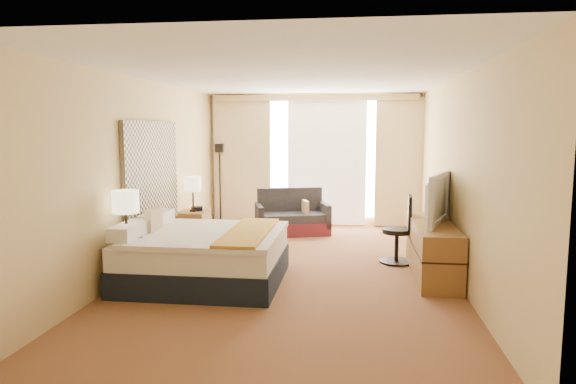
# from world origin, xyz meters

# --- Properties ---
(floor) EXTENTS (4.20, 7.00, 0.02)m
(floor) POSITION_xyz_m (0.00, 0.00, 0.00)
(floor) COLOR #521F17
(floor) RESTS_ON ground
(ceiling) EXTENTS (4.20, 7.00, 0.02)m
(ceiling) POSITION_xyz_m (0.00, 0.00, 2.60)
(ceiling) COLOR silver
(ceiling) RESTS_ON wall_back
(wall_back) EXTENTS (4.20, 0.02, 2.60)m
(wall_back) POSITION_xyz_m (0.00, 3.50, 1.30)
(wall_back) COLOR tan
(wall_back) RESTS_ON ground
(wall_front) EXTENTS (4.20, 0.02, 2.60)m
(wall_front) POSITION_xyz_m (0.00, -3.50, 1.30)
(wall_front) COLOR tan
(wall_front) RESTS_ON ground
(wall_left) EXTENTS (0.02, 7.00, 2.60)m
(wall_left) POSITION_xyz_m (-2.10, 0.00, 1.30)
(wall_left) COLOR tan
(wall_left) RESTS_ON ground
(wall_right) EXTENTS (0.02, 7.00, 2.60)m
(wall_right) POSITION_xyz_m (2.10, 0.00, 1.30)
(wall_right) COLOR tan
(wall_right) RESTS_ON ground
(headboard) EXTENTS (0.06, 1.85, 1.50)m
(headboard) POSITION_xyz_m (-2.06, 0.20, 1.28)
(headboard) COLOR black
(headboard) RESTS_ON wall_left
(nightstand_left) EXTENTS (0.45, 0.52, 0.55)m
(nightstand_left) POSITION_xyz_m (-1.87, -1.05, 0.28)
(nightstand_left) COLOR brown
(nightstand_left) RESTS_ON floor
(nightstand_right) EXTENTS (0.45, 0.52, 0.55)m
(nightstand_right) POSITION_xyz_m (-1.87, 1.45, 0.28)
(nightstand_right) COLOR brown
(nightstand_right) RESTS_ON floor
(media_dresser) EXTENTS (0.50, 1.80, 0.70)m
(media_dresser) POSITION_xyz_m (1.83, 0.00, 0.35)
(media_dresser) COLOR brown
(media_dresser) RESTS_ON floor
(window) EXTENTS (2.30, 0.02, 2.30)m
(window) POSITION_xyz_m (0.25, 3.47, 1.32)
(window) COLOR silver
(window) RESTS_ON wall_back
(curtains) EXTENTS (4.12, 0.19, 2.56)m
(curtains) POSITION_xyz_m (-0.00, 3.39, 1.41)
(curtains) COLOR beige
(curtains) RESTS_ON floor
(bed) EXTENTS (1.90, 1.74, 0.92)m
(bed) POSITION_xyz_m (-1.06, -0.65, 0.34)
(bed) COLOR black
(bed) RESTS_ON floor
(loveseat) EXTENTS (1.46, 1.05, 0.82)m
(loveseat) POSITION_xyz_m (-0.33, 2.49, 0.27)
(loveseat) COLOR maroon
(loveseat) RESTS_ON floor
(floor_lamp) EXTENTS (0.20, 0.20, 1.62)m
(floor_lamp) POSITION_xyz_m (-1.90, 3.30, 1.15)
(floor_lamp) COLOR black
(floor_lamp) RESTS_ON floor
(desk_chair) EXTENTS (0.48, 0.48, 0.98)m
(desk_chair) POSITION_xyz_m (1.47, 0.60, 0.44)
(desk_chair) COLOR black
(desk_chair) RESTS_ON floor
(lamp_left) EXTENTS (0.31, 0.31, 0.65)m
(lamp_left) POSITION_xyz_m (-1.87, -1.09, 1.06)
(lamp_left) COLOR black
(lamp_left) RESTS_ON nightstand_left
(lamp_right) EXTENTS (0.27, 0.27, 0.58)m
(lamp_right) POSITION_xyz_m (-1.86, 1.42, 1.00)
(lamp_right) COLOR black
(lamp_right) RESTS_ON nightstand_right
(tissue_box) EXTENTS (0.15, 0.15, 0.11)m
(tissue_box) POSITION_xyz_m (-1.73, -1.07, 0.60)
(tissue_box) COLOR #84A1CC
(tissue_box) RESTS_ON nightstand_left
(telephone) EXTENTS (0.21, 0.18, 0.07)m
(telephone) POSITION_xyz_m (-1.82, 1.49, 0.59)
(telephone) COLOR black
(telephone) RESTS_ON nightstand_right
(television) EXTENTS (0.52, 1.11, 0.65)m
(television) POSITION_xyz_m (1.78, 0.00, 1.03)
(television) COLOR black
(television) RESTS_ON media_dresser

